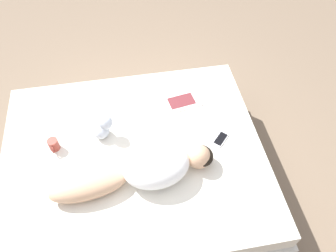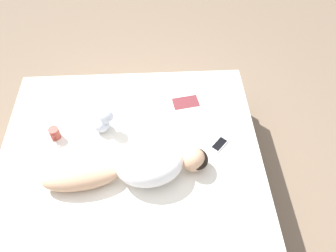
{
  "view_description": "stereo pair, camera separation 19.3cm",
  "coord_description": "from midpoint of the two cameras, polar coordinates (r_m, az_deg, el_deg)",
  "views": [
    {
      "loc": [
        1.39,
        0.03,
        2.63
      ],
      "look_at": [
        -0.17,
        0.3,
        0.57
      ],
      "focal_mm": 35.0,
      "sensor_mm": 36.0,
      "label": 1
    },
    {
      "loc": [
        1.41,
        0.22,
        2.63
      ],
      "look_at": [
        -0.17,
        0.3,
        0.57
      ],
      "focal_mm": 35.0,
      "sensor_mm": 36.0,
      "label": 2
    }
  ],
  "objects": [
    {
      "name": "ground_plane",
      "position": [
        2.98,
        -7.13,
        -10.2
      ],
      "size": [
        12.0,
        12.0,
        0.0
      ],
      "primitive_type": "plane",
      "color": "#7A6651"
    },
    {
      "name": "bed",
      "position": [
        2.76,
        -7.66,
        -7.72
      ],
      "size": [
        1.74,
        2.05,
        0.52
      ],
      "color": "beige",
      "rests_on": "ground_plane"
    },
    {
      "name": "person",
      "position": [
        2.33,
        -6.46,
        -7.7
      ],
      "size": [
        0.4,
        1.2,
        0.23
      ],
      "rotation": [
        0.0,
        0.0,
        0.12
      ],
      "color": "tan",
      "rests_on": "bed"
    },
    {
      "name": "open_magazine",
      "position": [
        2.88,
        -0.26,
        5.62
      ],
      "size": [
        0.46,
        0.38,
        0.01
      ],
      "rotation": [
        0.0,
        0.0,
        0.17
      ],
      "color": "silver",
      "rests_on": "bed"
    },
    {
      "name": "coffee_mug",
      "position": [
        2.67,
        -21.29,
        -3.14
      ],
      "size": [
        0.12,
        0.08,
        0.1
      ],
      "color": "#993D33",
      "rests_on": "bed"
    },
    {
      "name": "cell_phone",
      "position": [
        2.59,
        7.06,
        -2.37
      ],
      "size": [
        0.16,
        0.16,
        0.01
      ],
      "rotation": [
        0.0,
        0.0,
        0.82
      ],
      "color": "silver",
      "rests_on": "bed"
    },
    {
      "name": "plush_toy",
      "position": [
        2.6,
        -13.4,
        -0.38
      ],
      "size": [
        0.14,
        0.17,
        0.21
      ],
      "color": "#B2BCCC",
      "rests_on": "bed"
    }
  ]
}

